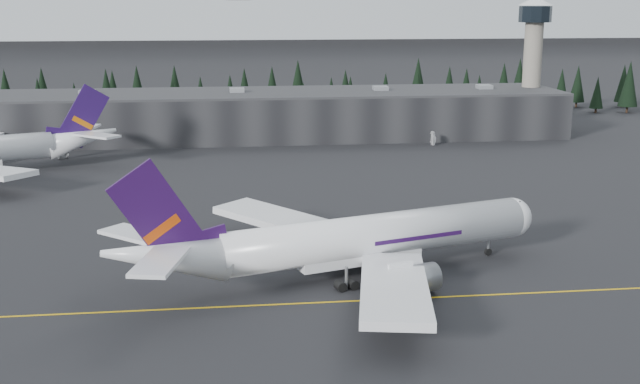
{
  "coord_description": "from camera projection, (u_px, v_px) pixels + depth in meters",
  "views": [
    {
      "loc": [
        -14.27,
        -95.84,
        36.85
      ],
      "look_at": [
        0.0,
        20.0,
        9.0
      ],
      "focal_mm": 45.0,
      "sensor_mm": 36.0,
      "label": 1
    }
  ],
  "objects": [
    {
      "name": "ground",
      "position": [
        339.0,
        296.0,
        102.77
      ],
      "size": [
        1400.0,
        1400.0,
        0.0
      ],
      "primitive_type": "plane",
      "color": "black",
      "rests_on": "ground"
    },
    {
      "name": "taxiline",
      "position": [
        341.0,
        302.0,
        100.84
      ],
      "size": [
        400.0,
        0.4,
        0.02
      ],
      "primitive_type": "cube",
      "color": "gold",
      "rests_on": "ground"
    },
    {
      "name": "terminal",
      "position": [
        274.0,
        114.0,
        221.99
      ],
      "size": [
        160.0,
        30.0,
        12.6
      ],
      "color": "black",
      "rests_on": "ground"
    },
    {
      "name": "control_tower",
      "position": [
        533.0,
        49.0,
        229.83
      ],
      "size": [
        10.0,
        10.0,
        37.7
      ],
      "color": "gray",
      "rests_on": "ground"
    },
    {
      "name": "treeline",
      "position": [
        266.0,
        95.0,
        257.43
      ],
      "size": [
        360.0,
        20.0,
        15.0
      ],
      "primitive_type": "cube",
      "color": "black",
      "rests_on": "ground"
    },
    {
      "name": "mountain_ridge",
      "position": [
        230.0,
        29.0,
        1068.16
      ],
      "size": [
        4400.0,
        900.0,
        420.0
      ],
      "primitive_type": null,
      "color": "white",
      "rests_on": "ground"
    },
    {
      "name": "jet_main",
      "position": [
        341.0,
        241.0,
        108.29
      ],
      "size": [
        61.98,
        56.02,
        18.68
      ],
      "rotation": [
        0.0,
        0.0,
        0.3
      ],
      "color": "white",
      "rests_on": "ground"
    },
    {
      "name": "gse_vehicle_a",
      "position": [
        63.0,
        156.0,
        191.88
      ],
      "size": [
        4.67,
        6.08,
        1.53
      ],
      "primitive_type": "imported",
      "rotation": [
        0.0,
        0.0,
        0.44
      ],
      "color": "silver",
      "rests_on": "ground"
    },
    {
      "name": "gse_vehicle_b",
      "position": [
        433.0,
        143.0,
        210.1
      ],
      "size": [
        3.99,
        2.23,
        1.28
      ],
      "primitive_type": "imported",
      "rotation": [
        0.0,
        0.0,
        -1.37
      ],
      "color": "white",
      "rests_on": "ground"
    }
  ]
}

